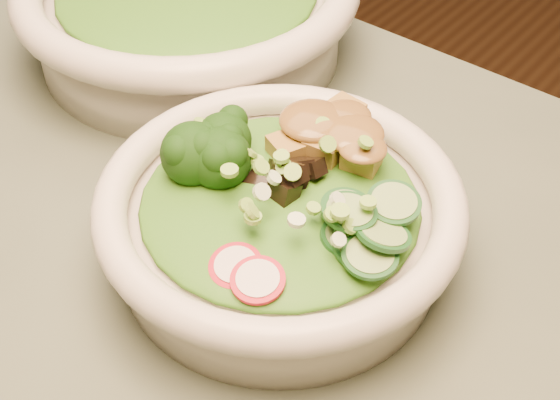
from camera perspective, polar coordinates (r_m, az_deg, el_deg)
The scene contains 11 objects.
dining_table at distance 0.65m, azimuth -18.63°, elevation -9.68°, with size 1.20×0.80×0.75m.
salad_bowl at distance 0.50m, azimuth 0.00°, elevation -1.52°, with size 0.23×0.23×0.06m.
side_bowl at distance 0.69m, azimuth -6.69°, elevation 13.63°, with size 0.29×0.29×0.08m.
lettuce_bed at distance 0.48m, azimuth 0.00°, elevation 0.09°, with size 0.18×0.18×0.02m, color #206415.
broccoli_florets at distance 0.50m, azimuth -5.35°, elevation 3.37°, with size 0.07×0.06×0.04m, color black, non-canonical shape.
radish_slices at distance 0.45m, azimuth -3.75°, elevation -4.02°, with size 0.09×0.03×0.02m, color #AC0D1F, non-canonical shape.
cucumber_slices at distance 0.46m, azimuth 5.85°, elevation -1.77°, with size 0.06×0.06×0.03m, color #99BA67, non-canonical shape.
mushroom_heap at distance 0.48m, azimuth 0.68°, elevation 1.78°, with size 0.06×0.06×0.03m, color black, non-canonical shape.
tofu_cubes at distance 0.51m, azimuth 3.48°, elevation 4.32°, with size 0.08×0.05×0.03m, color #A77C37, non-canonical shape.
peanut_sauce at distance 0.50m, azimuth 3.53°, elevation 5.31°, with size 0.06×0.05×0.01m, color brown.
scallion_garnish at distance 0.47m, azimuth 0.00°, elevation 1.85°, with size 0.17×0.17×0.02m, color #82BC42, non-canonical shape.
Camera 1 is at (0.39, -0.16, 1.13)m, focal length 50.00 mm.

